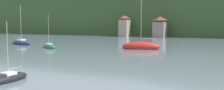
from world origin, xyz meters
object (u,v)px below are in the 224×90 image
(shore_building_west, at_px, (124,26))
(sailboat_far_1, at_px, (49,47))
(sailboat_far_2, at_px, (141,47))
(sailboat_mid_0, at_px, (9,78))
(sailboat_far_5, at_px, (21,43))
(shore_building_westcentral, at_px, (160,27))

(shore_building_west, bearing_deg, sailboat_far_1, -83.89)
(sailboat_far_1, bearing_deg, sailboat_far_2, -135.54)
(sailboat_mid_0, distance_m, sailboat_far_1, 30.71)
(sailboat_far_2, xyz_separation_m, sailboat_far_5, (-30.95, -2.08, -0.08))
(shore_building_westcentral, distance_m, sailboat_far_1, 55.07)
(sailboat_far_1, distance_m, sailboat_far_5, 13.97)
(shore_building_westcentral, relative_size, sailboat_far_1, 1.10)
(sailboat_mid_0, bearing_deg, sailboat_far_5, -136.95)
(shore_building_westcentral, height_order, sailboat_mid_0, shore_building_westcentral)
(sailboat_far_2, height_order, sailboat_far_5, sailboat_far_2)
(shore_building_west, distance_m, sailboat_far_2, 52.29)
(shore_building_west, distance_m, shore_building_westcentral, 14.68)
(shore_building_west, distance_m, sailboat_far_5, 49.26)
(sailboat_far_2, bearing_deg, shore_building_westcentral, -95.64)
(sailboat_far_1, height_order, sailboat_far_2, sailboat_far_2)
(shore_building_west, xyz_separation_m, shore_building_westcentral, (14.66, 0.67, -0.30))
(sailboat_mid_0, relative_size, sailboat_far_5, 0.54)
(shore_building_west, height_order, sailboat_far_5, sailboat_far_5)
(shore_building_westcentral, bearing_deg, sailboat_far_1, -99.35)
(shore_building_westcentral, bearing_deg, sailboat_mid_0, -84.11)
(shore_building_westcentral, bearing_deg, shore_building_west, -177.40)
(shore_building_westcentral, relative_size, sailboat_far_2, 0.74)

